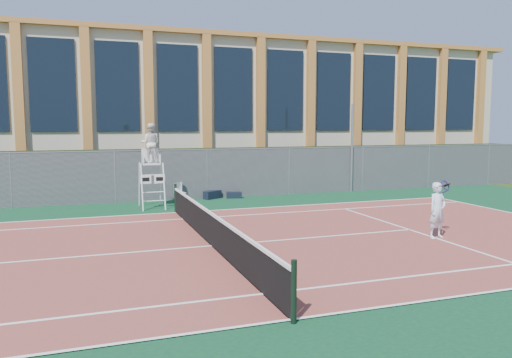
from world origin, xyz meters
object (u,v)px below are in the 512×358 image
object	(u,v)px
umpire_chair	(151,146)
steel_pole	(352,148)
tennis_player	(438,210)
plastic_chair	(179,191)

from	to	relation	value
umpire_chair	steel_pole	bearing A→B (deg)	9.38
steel_pole	tennis_player	xyz separation A→B (m)	(-2.86, -9.91, -1.31)
steel_pole	tennis_player	distance (m)	10.39
plastic_chair	tennis_player	xyz separation A→B (m)	(5.88, -9.28, 0.34)
umpire_chair	tennis_player	bearing A→B (deg)	-49.05
umpire_chair	plastic_chair	world-z (taller)	umpire_chair
steel_pole	umpire_chair	xyz separation A→B (m)	(-10.02, -1.65, 0.33)
plastic_chair	tennis_player	size ratio (longest dim) A/B	0.52
steel_pole	umpire_chair	bearing A→B (deg)	-170.62
steel_pole	tennis_player	bearing A→B (deg)	-106.08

